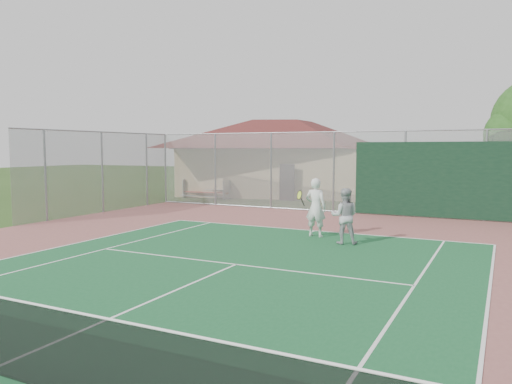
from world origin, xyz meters
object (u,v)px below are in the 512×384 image
player_white_front (315,208)px  player_grey_back (344,217)px  bleachers (209,188)px  clubhouse (283,150)px

player_white_front → player_grey_back: player_white_front is taller
bleachers → player_white_front: 13.53m
clubhouse → player_grey_back: size_ratio=8.54×
clubhouse → bleachers: bearing=-136.2°
clubhouse → player_grey_back: clubhouse is taller
clubhouse → player_grey_back: 16.56m
player_grey_back → player_white_front: bearing=-48.9°
bleachers → player_grey_back: player_grey_back is taller
clubhouse → player_grey_back: (8.16, -14.28, -1.89)m
player_white_front → player_grey_back: 1.39m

